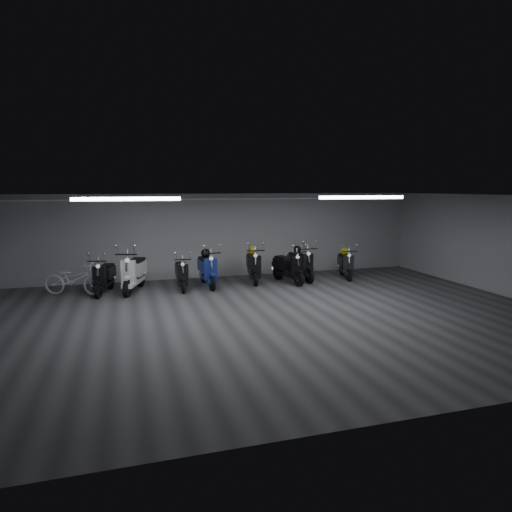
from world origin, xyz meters
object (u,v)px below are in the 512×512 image
object	(u,v)px
scooter_8	(301,259)
helmet_1	(253,251)
scooter_4	(207,264)
helmet_3	(205,253)
scooter_7	(288,263)
helmet_0	(344,251)
scooter_9	(346,260)
scooter_5	(253,261)
helmet_2	(297,249)
bicycle	(74,276)
scooter_3	(181,269)
scooter_2	(134,267)
scooter_0	(104,272)

from	to	relation	value
scooter_8	helmet_1	size ratio (longest dim) A/B	6.56
scooter_4	helmet_3	size ratio (longest dim) A/B	6.60
scooter_7	helmet_0	xyz separation A→B (m)	(2.19, 0.43, 0.22)
scooter_9	helmet_3	bearing A→B (deg)	-168.20
scooter_5	scooter_9	xyz separation A→B (m)	(3.14, -0.24, -0.07)
scooter_9	helmet_0	size ratio (longest dim) A/B	6.79
helmet_2	scooter_9	bearing A→B (deg)	-13.40
bicycle	scooter_5	bearing A→B (deg)	-65.78
helmet_0	bicycle	bearing A→B (deg)	-178.40
scooter_7	scooter_3	bearing A→B (deg)	165.13
scooter_7	helmet_0	bearing A→B (deg)	-2.35
scooter_7	helmet_1	distance (m)	1.24
scooter_2	scooter_7	bearing A→B (deg)	16.15
scooter_4	bicycle	xyz separation A→B (m)	(-3.79, -0.02, -0.13)
scooter_2	scooter_5	world-z (taller)	scooter_2
scooter_8	bicycle	bearing A→B (deg)	176.33
bicycle	scooter_9	bearing A→B (deg)	-68.44
scooter_9	helmet_3	size ratio (longest dim) A/B	5.80
scooter_3	scooter_5	xyz separation A→B (m)	(2.33, 0.37, 0.08)
scooter_4	scooter_7	bearing A→B (deg)	-6.83
scooter_2	scooter_3	distance (m)	1.37
scooter_3	scooter_9	distance (m)	5.47
scooter_0	scooter_4	xyz separation A→B (m)	(2.98, 0.05, 0.06)
scooter_8	helmet_1	bearing A→B (deg)	161.65
scooter_5	scooter_8	bearing A→B (deg)	5.40
scooter_5	scooter_9	bearing A→B (deg)	5.24
helmet_1	helmet_2	world-z (taller)	helmet_1
scooter_7	helmet_2	bearing A→B (deg)	34.06
scooter_5	helmet_2	bearing A→B (deg)	14.70
bicycle	helmet_1	distance (m)	5.41
scooter_7	scooter_9	world-z (taller)	scooter_7
scooter_7	helmet_2	distance (m)	0.86
scooter_2	bicycle	xyz separation A→B (m)	(-1.63, 0.05, -0.18)
scooter_3	scooter_5	size ratio (longest dim) A/B	0.89
scooter_4	scooter_5	bearing A→B (deg)	6.92
helmet_3	scooter_8	bearing A→B (deg)	-2.40
scooter_4	scooter_2	bearing A→B (deg)	179.60
helmet_0	scooter_8	bearing A→B (deg)	-176.67
scooter_0	helmet_0	xyz separation A→B (m)	(7.71, 0.27, 0.24)
scooter_2	helmet_2	xyz separation A→B (m)	(5.24, 0.45, 0.23)
scooter_5	scooter_3	bearing A→B (deg)	-161.28
bicycle	scooter_8	bearing A→B (deg)	-67.38
helmet_0	helmet_1	bearing A→B (deg)	175.07
scooter_0	scooter_8	world-z (taller)	scooter_8
scooter_0	scooter_3	bearing A→B (deg)	12.78
scooter_3	scooter_4	distance (m)	0.82
scooter_3	helmet_0	distance (m)	5.55
helmet_0	helmet_3	world-z (taller)	helmet_3
scooter_2	helmet_1	bearing A→B (deg)	26.41
scooter_9	helmet_3	distance (m)	4.70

